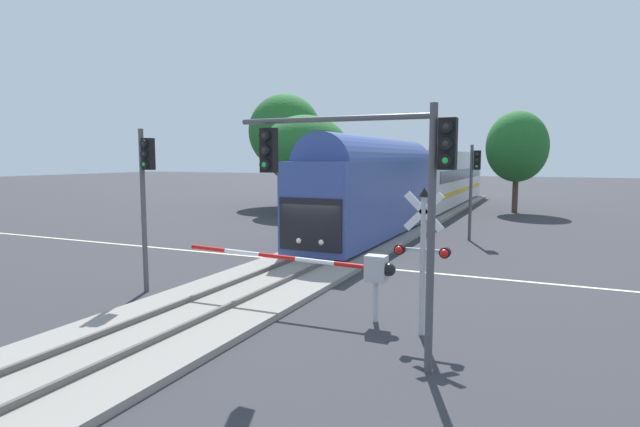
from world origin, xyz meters
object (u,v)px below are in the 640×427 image
elm_centre_background (517,147)px  crossing_signal_mast (423,246)px  commuter_train (421,180)px  crossing_gate_far (303,211)px  crossing_gate_near (347,267)px  traffic_signal_far_side (474,177)px  traffic_signal_near_right (371,171)px  oak_behind_train (305,150)px  traffic_signal_median (145,184)px  pine_left_background (285,132)px

elm_centre_background → crossing_signal_mast: bearing=-90.3°
commuter_train → crossing_gate_far: commuter_train is taller
crossing_gate_near → traffic_signal_far_side: (1.25, 14.98, 1.98)m
commuter_train → crossing_gate_near: (3.83, -24.85, -1.37)m
traffic_signal_near_right → elm_centre_background: size_ratio=0.67×
traffic_signal_far_side → crossing_gate_near: bearing=-94.8°
oak_behind_train → traffic_signal_median: bearing=-76.1°
commuter_train → traffic_signal_near_right: bearing=-78.9°
crossing_gate_near → pine_left_background: pine_left_background is taller
traffic_signal_far_side → elm_centre_background: elm_centre_background is taller
crossing_gate_near → elm_centre_background: size_ratio=0.82×
commuter_train → traffic_signal_median: (-3.03, -25.03, 0.77)m
crossing_signal_mast → crossing_gate_near: bearing=165.8°
traffic_signal_near_right → traffic_signal_far_side: bearing=91.0°
oak_behind_train → elm_centre_background: (15.03, 7.44, 0.23)m
crossing_gate_near → crossing_signal_mast: crossing_signal_mast is taller
crossing_gate_near → traffic_signal_median: (-6.86, -0.18, 2.14)m
oak_behind_train → pine_left_background: 7.43m
crossing_gate_near → crossing_signal_mast: size_ratio=1.80×
traffic_signal_far_side → oak_behind_train: 16.34m
commuter_train → traffic_signal_median: bearing=-96.9°
traffic_signal_far_side → traffic_signal_near_right: bearing=-89.0°
crossing_gate_near → pine_left_background: 34.11m
traffic_signal_median → pine_left_background: 31.05m
traffic_signal_near_right → elm_centre_background: bearing=88.6°
crossing_signal_mast → pine_left_background: (-19.57, 29.41, 4.47)m
commuter_train → elm_centre_background: 8.94m
traffic_signal_median → oak_behind_train: oak_behind_train is taller
traffic_signal_far_side → crossing_gate_far: bearing=-166.7°
crossing_signal_mast → pine_left_background: size_ratio=0.36×
traffic_signal_median → traffic_signal_near_right: bearing=-16.4°
oak_behind_train → crossing_signal_mast: bearing=-58.2°
pine_left_background → crossing_signal_mast: bearing=-56.4°
crossing_gate_far → elm_centre_background: bearing=60.7°
crossing_signal_mast → traffic_signal_far_side: bearing=93.4°
traffic_signal_near_right → oak_behind_train: oak_behind_train is taller
traffic_signal_median → crossing_gate_near: bearing=1.5°
traffic_signal_near_right → elm_centre_background: (0.80, 33.47, 1.14)m
commuter_train → crossing_gate_far: size_ratio=6.48×
crossing_gate_near → crossing_gate_far: (-7.71, 12.86, -0.02)m
commuter_train → crossing_signal_mast: (6.01, -25.40, -0.54)m
commuter_train → crossing_gate_far: (-3.88, -12.00, -1.38)m
traffic_signal_median → pine_left_background: size_ratio=0.52×
oak_behind_train → elm_centre_background: bearing=26.3°
commuter_train → oak_behind_train: bearing=-170.5°
elm_centre_background → traffic_signal_far_side: bearing=-94.0°
crossing_signal_mast → crossing_gate_far: crossing_signal_mast is taller
crossing_gate_near → pine_left_background: (-17.40, 28.86, 5.30)m
elm_centre_background → commuter_train: bearing=-136.1°
traffic_signal_near_right → crossing_signal_mast: bearing=73.6°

